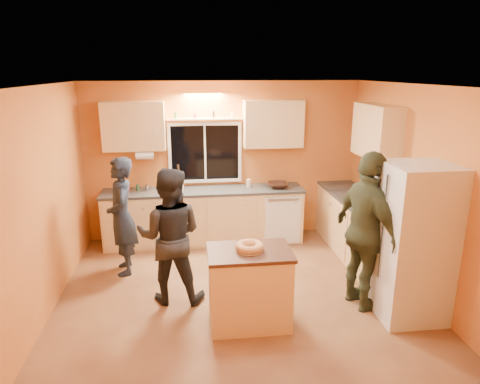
{
  "coord_description": "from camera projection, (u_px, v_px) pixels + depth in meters",
  "views": [
    {
      "loc": [
        -0.6,
        -4.97,
        2.77
      ],
      "look_at": [
        0.08,
        0.4,
        1.22
      ],
      "focal_mm": 32.0,
      "sensor_mm": 36.0,
      "label": 1
    }
  ],
  "objects": [
    {
      "name": "person_center",
      "position": [
        170.0,
        236.0,
        5.14
      ],
      "size": [
        0.9,
        0.75,
        1.68
      ],
      "primitive_type": "imported",
      "rotation": [
        0.0,
        0.0,
        3.0
      ],
      "color": "black",
      "rests_on": "ground"
    },
    {
      "name": "potted_plant",
      "position": [
        363.0,
        195.0,
        6.07
      ],
      "size": [
        0.29,
        0.26,
        0.3
      ],
      "primitive_type": "imported",
      "rotation": [
        0.0,
        0.0,
        0.1
      ],
      "color": "gray",
      "rests_on": "right_counter"
    },
    {
      "name": "back_counter",
      "position": [
        226.0,
        215.0,
        7.07
      ],
      "size": [
        4.23,
        0.62,
        0.9
      ],
      "color": "tan",
      "rests_on": "ground"
    },
    {
      "name": "red_box",
      "position": [
        367.0,
        202.0,
        6.14
      ],
      "size": [
        0.18,
        0.14,
        0.07
      ],
      "primitive_type": "cube",
      "rotation": [
        0.0,
        0.0,
        0.15
      ],
      "color": "red",
      "rests_on": "right_counter"
    },
    {
      "name": "utensil_crock",
      "position": [
        179.0,
        185.0,
        6.86
      ],
      "size": [
        0.14,
        0.14,
        0.17
      ],
      "primitive_type": "cylinder",
      "color": "beige",
      "rests_on": "back_counter"
    },
    {
      "name": "refrigerator",
      "position": [
        413.0,
        243.0,
        4.79
      ],
      "size": [
        0.72,
        0.7,
        1.8
      ],
      "primitive_type": "cube",
      "color": "silver",
      "rests_on": "ground"
    },
    {
      "name": "right_counter",
      "position": [
        368.0,
        237.0,
        6.16
      ],
      "size": [
        0.62,
        1.84,
        0.9
      ],
      "color": "tan",
      "rests_on": "ground"
    },
    {
      "name": "person_left",
      "position": [
        122.0,
        216.0,
        5.87
      ],
      "size": [
        0.49,
        0.66,
        1.65
      ],
      "primitive_type": "imported",
      "rotation": [
        0.0,
        0.0,
        -1.4
      ],
      "color": "black",
      "rests_on": "ground"
    },
    {
      "name": "ground",
      "position": [
        238.0,
        290.0,
        5.57
      ],
      "size": [
        4.5,
        4.5,
        0.0
      ],
      "primitive_type": "plane",
      "color": "brown",
      "rests_on": "ground"
    },
    {
      "name": "bundt_pastry",
      "position": [
        250.0,
        247.0,
        4.61
      ],
      "size": [
        0.31,
        0.31,
        0.09
      ],
      "primitive_type": "torus",
      "color": "#C2804F",
      "rests_on": "island"
    },
    {
      "name": "island",
      "position": [
        249.0,
        287.0,
        4.74
      ],
      "size": [
        0.92,
        0.63,
        0.88
      ],
      "rotation": [
        0.0,
        0.0,
        -0.0
      ],
      "color": "tan",
      "rests_on": "ground"
    },
    {
      "name": "room_shell",
      "position": [
        243.0,
        162.0,
        5.53
      ],
      "size": [
        4.54,
        4.04,
        2.61
      ],
      "color": "orange",
      "rests_on": "ground"
    },
    {
      "name": "person_right",
      "position": [
        367.0,
        232.0,
        4.96
      ],
      "size": [
        0.69,
        1.19,
        1.9
      ],
      "primitive_type": "imported",
      "rotation": [
        0.0,
        0.0,
        1.78
      ],
      "color": "#343A25",
      "rests_on": "ground"
    },
    {
      "name": "mixing_bowl",
      "position": [
        278.0,
        185.0,
        7.01
      ],
      "size": [
        0.38,
        0.38,
        0.08
      ],
      "primitive_type": "imported",
      "rotation": [
        0.0,
        0.0,
        -0.13
      ],
      "color": "#321810",
      "rests_on": "back_counter"
    }
  ]
}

